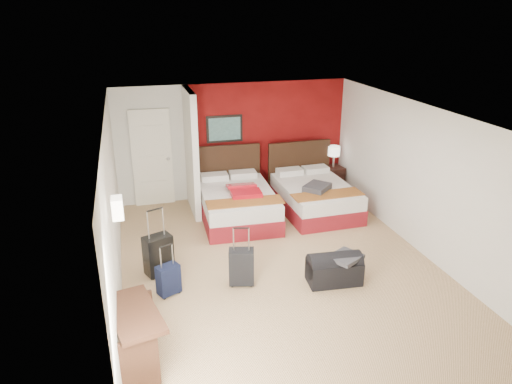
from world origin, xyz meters
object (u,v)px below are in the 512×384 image
object	(u,v)px
nightstand	(332,179)
suitcase_navy	(169,281)
bed_left	(238,205)
desk	(137,342)
red_suitcase_open	(244,190)
duffel_bag	(334,270)
suitcase_charcoal	(242,268)
suitcase_black	(159,256)
bed_right	(315,198)
table_lamp	(334,157)

from	to	relation	value
nightstand	suitcase_navy	size ratio (longest dim) A/B	1.32
bed_left	suitcase_navy	distance (m)	2.83
desk	red_suitcase_open	bearing A→B (deg)	47.20
duffel_bag	desk	size ratio (longest dim) A/B	0.81
suitcase_charcoal	suitcase_black	bearing A→B (deg)	166.34
suitcase_charcoal	duffel_bag	xyz separation A→B (m)	(1.38, -0.32, -0.07)
suitcase_navy	duffel_bag	size ratio (longest dim) A/B	0.56
bed_right	red_suitcase_open	distance (m)	1.58
suitcase_black	suitcase_navy	world-z (taller)	suitcase_black
bed_left	suitcase_charcoal	xyz separation A→B (m)	(-0.50, -2.36, -0.02)
suitcase_charcoal	duffel_bag	bearing A→B (deg)	1.61
red_suitcase_open	suitcase_black	distance (m)	2.43
red_suitcase_open	suitcase_black	world-z (taller)	red_suitcase_open
red_suitcase_open	desk	bearing A→B (deg)	-116.36
suitcase_charcoal	bed_left	bearing A→B (deg)	92.55
red_suitcase_open	duffel_bag	bearing A→B (deg)	-69.17
nightstand	suitcase_navy	xyz separation A→B (m)	(-4.03, -3.27, -0.07)
red_suitcase_open	table_lamp	bearing A→B (deg)	27.56
suitcase_black	duffel_bag	distance (m)	2.74
nightstand	duffel_bag	size ratio (longest dim) A/B	0.74
bed_right	suitcase_black	xyz separation A→B (m)	(-3.32, -1.69, 0.03)
table_lamp	suitcase_black	world-z (taller)	table_lamp
bed_left	suitcase_navy	xyz separation A→B (m)	(-1.59, -2.34, -0.07)
suitcase_black	nightstand	bearing A→B (deg)	11.22
suitcase_black	suitcase_navy	xyz separation A→B (m)	(0.09, -0.62, -0.09)
bed_right	duffel_bag	xyz separation A→B (m)	(-0.75, -2.64, -0.09)
bed_right	duffel_bag	bearing A→B (deg)	-106.97
suitcase_navy	desk	distance (m)	1.60
bed_left	suitcase_charcoal	bearing A→B (deg)	-99.33
nightstand	duffel_bag	xyz separation A→B (m)	(-1.55, -3.60, -0.09)
bed_right	suitcase_navy	xyz separation A→B (m)	(-3.23, -2.31, -0.07)
nightstand	suitcase_charcoal	xyz separation A→B (m)	(-2.93, -3.28, -0.02)
bed_right	suitcase_navy	world-z (taller)	bed_right
bed_right	nightstand	size ratio (longest dim) A/B	3.27
suitcase_navy	bed_left	bearing A→B (deg)	30.67
red_suitcase_open	suitcase_charcoal	xyz separation A→B (m)	(-0.60, -2.26, -0.37)
duffel_bag	suitcase_navy	bearing A→B (deg)	177.42
red_suitcase_open	bed_right	bearing A→B (deg)	6.28
red_suitcase_open	suitcase_charcoal	distance (m)	2.36
bed_right	nightstand	world-z (taller)	nightstand
bed_left	suitcase_black	distance (m)	2.41
nightstand	suitcase_navy	distance (m)	5.19
suitcase_black	bed_left	bearing A→B (deg)	24.17
table_lamp	bed_left	bearing A→B (deg)	-159.22
duffel_bag	bed_left	bearing A→B (deg)	113.33
nightstand	duffel_bag	distance (m)	3.92
table_lamp	duffel_bag	xyz separation A→B (m)	(-1.55, -3.60, -0.63)
nightstand	suitcase_navy	world-z (taller)	nightstand
bed_left	red_suitcase_open	world-z (taller)	red_suitcase_open
suitcase_black	suitcase_charcoal	size ratio (longest dim) A/B	1.14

